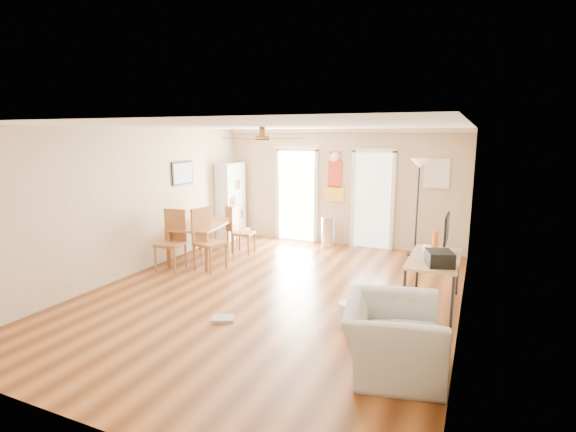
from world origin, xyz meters
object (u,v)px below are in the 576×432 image
at_px(dining_table, 203,241).
at_px(dining_chair_near, 170,241).
at_px(computer_desk, 433,282).
at_px(wastebasket_a, 349,314).
at_px(printer, 440,258).
at_px(bookshelf, 231,201).
at_px(dining_chair_right_b, 210,240).
at_px(trash_can, 328,232).
at_px(dining_chair_far, 238,227).
at_px(torchiere_lamp, 417,208).
at_px(dining_chair_right_a, 244,230).
at_px(armchair, 393,337).

bearing_deg(dining_table, dining_chair_near, -98.89).
distance_m(dining_chair_near, computer_desk, 4.64).
height_order(computer_desk, wastebasket_a, computer_desk).
bearing_deg(printer, wastebasket_a, -161.56).
distance_m(bookshelf, dining_chair_near, 2.63).
xyz_separation_m(dining_table, dining_chair_right_b, (0.55, -0.56, 0.20)).
height_order(bookshelf, dining_chair_near, bookshelf).
relative_size(bookshelf, trash_can, 2.71).
relative_size(dining_chair_far, computer_desk, 0.68).
xyz_separation_m(dining_table, torchiere_lamp, (3.89, 1.95, 0.64)).
bearing_deg(dining_chair_right_a, armchair, -138.95).
bearing_deg(dining_chair_right_a, dining_chair_far, 38.13).
bearing_deg(armchair, dining_table, 46.22).
bearing_deg(dining_chair_right_b, dining_chair_right_a, 11.30).
xyz_separation_m(torchiere_lamp, printer, (0.71, -3.03, -0.17)).
height_order(dining_chair_right_a, armchair, dining_chair_right_a).
distance_m(dining_chair_right_a, dining_chair_near, 1.68).
relative_size(computer_desk, wastebasket_a, 4.37).
relative_size(bookshelf, torchiere_lamp, 0.90).
distance_m(bookshelf, armchair, 6.51).
relative_size(dining_chair_right_a, trash_can, 1.48).
xyz_separation_m(bookshelf, printer, (5.00, -2.83, -0.07)).
distance_m(dining_chair_far, computer_desk, 4.65).
bearing_deg(dining_chair_near, dining_chair_right_a, 59.50).
height_order(dining_table, torchiere_lamp, torchiere_lamp).
relative_size(trash_can, wastebasket_a, 2.11).
relative_size(dining_table, computer_desk, 1.06).
xyz_separation_m(dining_chair_near, printer, (4.73, -0.24, 0.29)).
distance_m(dining_chair_right_b, torchiere_lamp, 4.20).
bearing_deg(dining_chair_far, bookshelf, -41.86).
distance_m(dining_chair_near, wastebasket_a, 3.86).
xyz_separation_m(dining_chair_near, wastebasket_a, (3.71, -1.01, -0.39)).
xyz_separation_m(dining_chair_right_b, printer, (4.05, -0.53, 0.27)).
bearing_deg(dining_chair_near, wastebasket_a, -21.84).
bearing_deg(torchiere_lamp, dining_chair_near, -145.25).
height_order(bookshelf, dining_table, bookshelf).
distance_m(dining_table, dining_chair_near, 0.87).
distance_m(dining_table, printer, 4.75).
bearing_deg(dining_chair_near, bookshelf, 89.30).
bearing_deg(dining_chair_far, dining_table, 86.35).
relative_size(dining_chair_right_a, dining_chair_far, 1.05).
bearing_deg(bookshelf, printer, -22.78).
relative_size(dining_chair_right_a, dining_chair_right_b, 0.87).
height_order(dining_chair_right_a, printer, dining_chair_right_a).
xyz_separation_m(dining_table, dining_chair_right_a, (0.55, 0.69, 0.13)).
height_order(computer_desk, armchair, armchair).
bearing_deg(armchair, wastebasket_a, 28.34).
xyz_separation_m(bookshelf, dining_chair_right_a, (0.95, -1.05, -0.41)).
bearing_deg(printer, dining_chair_far, 135.65).
bearing_deg(dining_chair_near, trash_can, 45.97).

